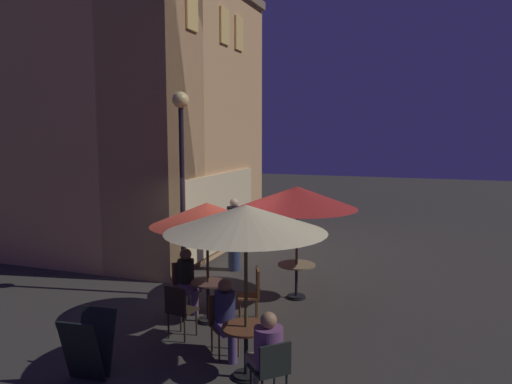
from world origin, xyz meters
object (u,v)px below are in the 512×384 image
object	(u,v)px
patron_seated_2	(188,276)
cafe_chair_2	(253,290)
cafe_chair_4	(179,307)
patron_seated_0	(267,350)
patron_standing_3	(234,234)
patio_umbrella_2	(207,215)
cafe_table_0	(296,273)
patio_umbrella_1	(246,219)
cafe_table_1	(246,342)
cafe_table_2	(208,295)
cafe_chair_0	(271,367)
cafe_chair_1	(223,319)
street_lamp_near_corner	(182,154)
cafe_chair_3	(184,281)
patron_seated_1	(226,313)
patio_umbrella_0	(297,198)
menu_sandwich_board	(89,346)

from	to	relation	value
patron_seated_2	cafe_chair_2	bearing A→B (deg)	30.03
cafe_chair_4	patron_seated_0	bearing A→B (deg)	-114.68
patron_standing_3	patron_seated_2	bearing A→B (deg)	30.45
patio_umbrella_2	cafe_table_0	bearing A→B (deg)	-33.40
patio_umbrella_1	patron_seated_2	size ratio (longest dim) A/B	2.01
cafe_table_1	patron_standing_3	world-z (taller)	patron_standing_3
cafe_table_2	cafe_chair_0	xyz separation A→B (m)	(-2.25, -1.94, 0.02)
patio_umbrella_1	patio_umbrella_2	bearing A→B (deg)	39.49
cafe_chair_4	cafe_chair_1	bearing A→B (deg)	-94.60
cafe_table_1	patron_standing_3	xyz separation A→B (m)	(4.93, 2.21, 0.39)
street_lamp_near_corner	cafe_chair_1	bearing A→B (deg)	-139.70
cafe_table_1	patio_umbrella_2	distance (m)	2.61
patio_umbrella_1	cafe_chair_1	bearing A→B (deg)	45.28
patio_umbrella_1	cafe_chair_4	distance (m)	2.43
cafe_table_0	cafe_chair_2	distance (m)	1.50
cafe_table_1	cafe_chair_3	bearing A→B (deg)	45.05
cafe_chair_1	patron_seated_0	xyz separation A→B (m)	(-1.09, -1.09, 0.14)
patio_umbrella_2	cafe_chair_3	world-z (taller)	patio_umbrella_2
patron_standing_3	cafe_table_1	bearing A→B (deg)	49.96
cafe_table_2	cafe_chair_3	bearing A→B (deg)	59.66
cafe_chair_0	patron_seated_1	xyz separation A→B (m)	(1.09, 1.08, 0.15)
cafe_table_1	patron_seated_0	world-z (taller)	patron_seated_0
patio_umbrella_2	cafe_chair_2	xyz separation A→B (m)	(0.34, -0.75, -1.40)
cafe_chair_2	cafe_chair_4	size ratio (longest dim) A/B	1.07
patio_umbrella_2	patron_standing_3	distance (m)	3.53
cafe_table_0	cafe_chair_0	world-z (taller)	cafe_chair_0
patio_umbrella_2	patio_umbrella_0	bearing A→B (deg)	-33.40
patio_umbrella_2	patron_standing_3	bearing A→B (deg)	14.28
patio_umbrella_1	cafe_table_0	bearing A→B (deg)	3.43
cafe_table_0	patron_seated_1	size ratio (longest dim) A/B	0.64
patio_umbrella_0	patio_umbrella_2	world-z (taller)	patio_umbrella_0
street_lamp_near_corner	cafe_chair_2	xyz separation A→B (m)	(-0.79, -1.84, -2.42)
cafe_chair_2	cafe_chair_4	distance (m)	1.47
patio_umbrella_1	patron_seated_1	bearing A→B (deg)	45.28
patio_umbrella_2	patron_standing_3	size ratio (longest dim) A/B	1.21
cafe_chair_2	patron_seated_1	xyz separation A→B (m)	(-1.50, -0.11, 0.11)
street_lamp_near_corner	patron_standing_3	distance (m)	2.99
cafe_table_0	patron_seated_2	distance (m)	2.28
patron_seated_0	cafe_table_1	bearing A→B (deg)	-0.00
cafe_chair_1	patron_seated_1	world-z (taller)	patron_seated_1
cafe_table_0	cafe_chair_1	distance (m)	2.86
street_lamp_near_corner	patron_seated_0	size ratio (longest dim) A/B	3.52
cafe_chair_3	cafe_chair_2	bearing A→B (deg)	27.22
cafe_table_0	cafe_chair_2	xyz separation A→B (m)	(-1.44, 0.43, 0.03)
menu_sandwich_board	cafe_chair_3	xyz separation A→B (m)	(2.84, 0.03, 0.10)
cafe_table_2	cafe_chair_1	world-z (taller)	cafe_chair_1
patron_seated_0	cafe_table_2	bearing A→B (deg)	-3.69
patron_standing_3	cafe_table_2	bearing A→B (deg)	40.12
patio_umbrella_1	patio_umbrella_2	world-z (taller)	patio_umbrella_1
patron_seated_0	patron_seated_2	xyz separation A→B (m)	(2.50, 2.44, 0.01)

